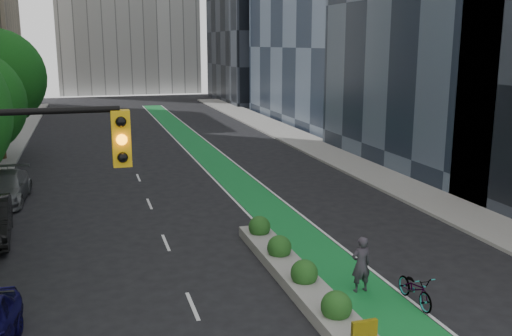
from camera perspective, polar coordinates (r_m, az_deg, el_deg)
sidewalk_right at (r=39.93m, az=9.05°, el=0.81°), size 3.60×90.00×0.15m
bike_lane_paint at (r=41.82m, az=-4.92°, el=1.35°), size 2.20×70.00×0.01m
median_planter at (r=19.94m, az=3.73°, el=-10.07°), size 1.20×10.26×1.10m
bicycle at (r=18.80m, az=15.64°, el=-11.52°), size 0.72×1.94×1.01m
cyclist at (r=19.09m, az=10.45°, el=-9.46°), size 0.72×0.50×1.89m
parked_car_left_far at (r=31.83m, az=-23.80°, el=-1.81°), size 2.39×5.30×1.51m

